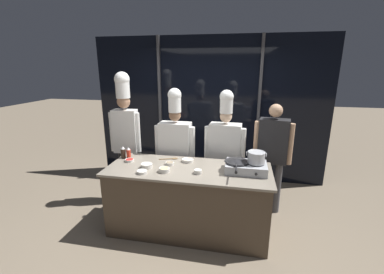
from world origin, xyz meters
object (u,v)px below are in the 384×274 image
(frying_pan, at_px, (237,160))
(prep_bowl_bell_pepper, at_px, (130,160))
(squeeze_bottle_chili, at_px, (129,153))
(prep_bowl_rice, at_px, (142,172))
(portable_stove, at_px, (246,167))
(person_guest, at_px, (273,149))
(chef_sous, at_px, (175,143))
(squeeze_bottle_soy, at_px, (123,152))
(prep_bowl_ginger, at_px, (165,170))
(chef_line, at_px, (225,145))
(prep_bowl_bean_sprouts, at_px, (198,171))
(prep_bowl_chicken, at_px, (188,160))
(prep_bowl_garlic, at_px, (147,165))
(serving_spoon_slotted, at_px, (172,159))
(chef_head, at_px, (125,126))
(prep_bowl_mushrooms, at_px, (170,163))
(stock_pot, at_px, (256,157))

(frying_pan, height_order, prep_bowl_bell_pepper, frying_pan)
(squeeze_bottle_chili, distance_m, prep_bowl_rice, 0.61)
(portable_stove, distance_m, squeeze_bottle_chili, 1.65)
(portable_stove, bearing_deg, person_guest, 60.48)
(chef_sous, bearing_deg, portable_stove, 151.39)
(squeeze_bottle_soy, bearing_deg, prep_bowl_ginger, -26.51)
(portable_stove, distance_m, chef_line, 0.74)
(prep_bowl_bean_sprouts, bearing_deg, portable_stove, 16.61)
(prep_bowl_rice, bearing_deg, person_guest, 30.67)
(squeeze_bottle_chili, distance_m, chef_sous, 0.72)
(squeeze_bottle_soy, xyz_separation_m, chef_line, (1.40, 0.51, 0.05))
(prep_bowl_chicken, height_order, chef_line, chef_line)
(prep_bowl_garlic, distance_m, serving_spoon_slotted, 0.45)
(squeeze_bottle_chili, relative_size, prep_bowl_rice, 1.27)
(frying_pan, bearing_deg, person_guest, 53.73)
(prep_bowl_bean_sprouts, height_order, chef_head, chef_head)
(frying_pan, xyz_separation_m, prep_bowl_rice, (-1.14, -0.29, -0.12))
(portable_stove, height_order, prep_bowl_garlic, portable_stove)
(prep_bowl_ginger, distance_m, serving_spoon_slotted, 0.46)
(prep_bowl_rice, bearing_deg, prep_bowl_garlic, 92.16)
(frying_pan, xyz_separation_m, person_guest, (0.49, 0.67, -0.03))
(chef_sous, bearing_deg, chef_line, -173.81)
(prep_bowl_mushrooms, distance_m, chef_line, 0.94)
(squeeze_bottle_soy, relative_size, chef_sous, 0.09)
(stock_pot, relative_size, chef_head, 0.12)
(prep_bowl_rice, height_order, chef_sous, chef_sous)
(prep_bowl_bell_pepper, bearing_deg, serving_spoon_slotted, 20.47)
(prep_bowl_garlic, distance_m, prep_bowl_chicken, 0.57)
(prep_bowl_mushrooms, distance_m, prep_bowl_chicken, 0.27)
(prep_bowl_bell_pepper, bearing_deg, frying_pan, -2.02)
(chef_head, bearing_deg, prep_bowl_garlic, 125.99)
(prep_bowl_mushrooms, bearing_deg, squeeze_bottle_soy, 170.28)
(squeeze_bottle_soy, height_order, prep_bowl_chicken, squeeze_bottle_soy)
(squeeze_bottle_soy, xyz_separation_m, chef_head, (-0.15, 0.43, 0.29))
(frying_pan, bearing_deg, prep_bowl_garlic, -174.19)
(squeeze_bottle_soy, height_order, prep_bowl_mushrooms, squeeze_bottle_soy)
(frying_pan, xyz_separation_m, chef_head, (-1.75, 0.59, 0.22))
(squeeze_bottle_soy, distance_m, chef_head, 0.53)
(prep_bowl_bell_pepper, relative_size, chef_head, 0.06)
(frying_pan, xyz_separation_m, prep_bowl_garlic, (-1.14, -0.12, -0.11))
(prep_bowl_chicken, bearing_deg, chef_sous, 125.31)
(prep_bowl_rice, bearing_deg, prep_bowl_bell_pepper, 132.86)
(portable_stove, bearing_deg, prep_bowl_rice, -166.54)
(squeeze_bottle_chili, relative_size, prep_bowl_ginger, 1.17)
(prep_bowl_chicken, bearing_deg, prep_bowl_ginger, -117.59)
(prep_bowl_garlic, bearing_deg, portable_stove, 5.50)
(squeeze_bottle_chili, height_order, prep_bowl_ginger, squeeze_bottle_chili)
(prep_bowl_mushrooms, xyz_separation_m, chef_line, (0.68, 0.63, 0.11))
(prep_bowl_bean_sprouts, bearing_deg, prep_bowl_chicken, 119.53)
(stock_pot, bearing_deg, chef_sous, 153.37)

